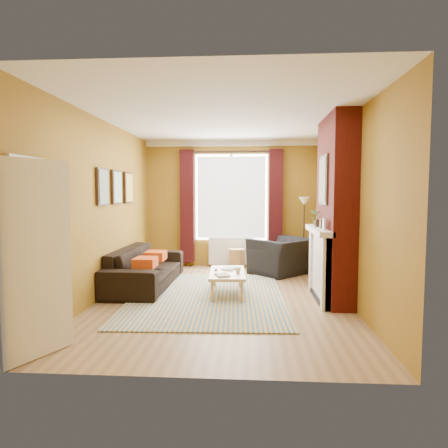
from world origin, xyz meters
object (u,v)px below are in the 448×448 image
Objects in this scene: armchair at (282,256)px; coffee_table at (227,274)px; sofa at (146,267)px; floor_lamp at (304,213)px; wicker_stool at (237,259)px.

armchair is 0.98× the size of coffee_table.
coffee_table is (1.48, -0.50, -0.01)m from sofa.
floor_lamp is at bearing 50.91° from coffee_table.
wicker_stool is (1.55, 1.69, -0.12)m from sofa.
wicker_stool is at bearing -41.93° from sofa.
sofa is at bearing -19.18° from armchair.
coffee_table is at bearing -107.90° from sofa.
armchair is at bearing -27.06° from wicker_stool.
sofa is 2.30m from wicker_stool.
floor_lamp is (1.42, -0.13, 1.02)m from wicker_stool.
sofa is 2.08× the size of armchair.
floor_lamp is (2.97, 1.56, 0.89)m from sofa.
floor_lamp reaches higher than wicker_stool.
wicker_stool is at bearing -72.21° from armchair.
armchair is 1.05m from floor_lamp.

